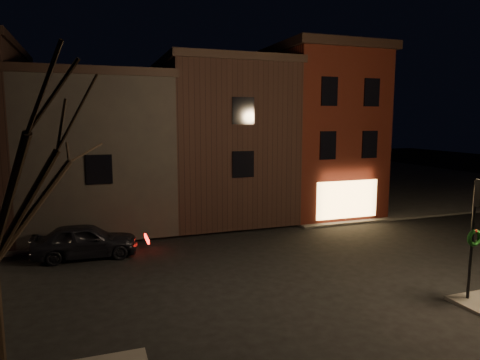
% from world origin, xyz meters
% --- Properties ---
extents(ground, '(120.00, 120.00, 0.00)m').
position_xyz_m(ground, '(0.00, 0.00, 0.00)').
color(ground, black).
rests_on(ground, ground).
extents(sidewalk_far_right, '(30.00, 30.00, 0.12)m').
position_xyz_m(sidewalk_far_right, '(20.00, 20.00, 0.06)').
color(sidewalk_far_right, '#2D2B28').
rests_on(sidewalk_far_right, ground).
extents(corner_building, '(6.50, 8.50, 10.50)m').
position_xyz_m(corner_building, '(8.00, 9.47, 5.40)').
color(corner_building, '#46140C').
rests_on(corner_building, ground).
extents(row_building_a, '(7.30, 10.30, 9.40)m').
position_xyz_m(row_building_a, '(1.50, 10.50, 4.83)').
color(row_building_a, black).
rests_on(row_building_a, ground).
extents(row_building_b, '(7.80, 10.30, 8.40)m').
position_xyz_m(row_building_b, '(-5.75, 10.50, 4.33)').
color(row_building_b, black).
rests_on(row_building_b, ground).
extents(traffic_signal, '(0.58, 0.38, 4.05)m').
position_xyz_m(traffic_signal, '(5.60, -5.51, 2.81)').
color(traffic_signal, black).
rests_on(traffic_signal, sidewalk_near_right).
extents(parked_car_a, '(4.56, 2.00, 1.53)m').
position_xyz_m(parked_car_a, '(-6.50, 3.80, 0.76)').
color(parked_car_a, black).
rests_on(parked_car_a, ground).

